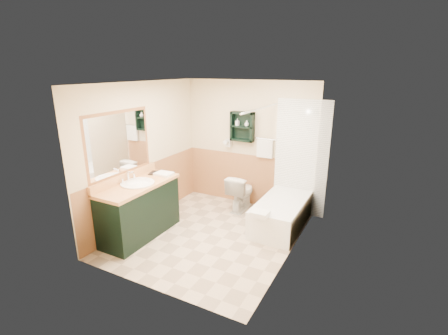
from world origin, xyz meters
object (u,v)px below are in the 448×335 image
vanity_book (150,167)px  soap_bottle_b (247,124)px  vanity (140,210)px  toilet (241,192)px  bathtub (282,213)px  hair_dryer (228,143)px  soap_bottle_a (237,124)px  wall_shelf (242,127)px

vanity_book → soap_bottle_b: size_ratio=2.02×
vanity_book → vanity: bearing=-90.0°
toilet → bathtub: bearing=161.5°
toilet → vanity_book: size_ratio=3.21×
vanity → soap_bottle_b: soap_bottle_b is taller
toilet → vanity_book: (-1.17, -1.18, 0.65)m
hair_dryer → soap_bottle_b: (0.39, -0.03, 0.41)m
toilet → soap_bottle_a: bearing=-50.1°
wall_shelf → vanity_book: 1.86m
vanity → toilet: bearing=59.0°
toilet → soap_bottle_a: 1.30m
hair_dryer → toilet: size_ratio=0.35×
soap_bottle_a → toilet: bearing=-49.6°
hair_dryer → bathtub: bearing=-23.4°
wall_shelf → vanity_book: wall_shelf is taller
soap_bottle_a → bathtub: bearing=-25.8°
vanity → vanity_book: size_ratio=6.49×
hair_dryer → bathtub: 1.74m
wall_shelf → hair_dryer: (-0.30, 0.02, -0.35)m
vanity → soap_bottle_a: size_ratio=10.82×
vanity → hair_dryer: bearing=73.0°
vanity_book → toilet: bearing=26.7°
hair_dryer → toilet: bearing=-33.9°
hair_dryer → vanity_book: 1.65m
hair_dryer → vanity: hair_dryer is taller
vanity → soap_bottle_b: size_ratio=13.14×
vanity_book → soap_bottle_a: size_ratio=1.67×
toilet → soap_bottle_b: size_ratio=6.51×
hair_dryer → soap_bottle_a: (0.20, -0.03, 0.39)m
wall_shelf → hair_dryer: 0.46m
wall_shelf → vanity: (-0.89, -1.92, -1.11)m
toilet → soap_bottle_b: soap_bottle_b is taller
bathtub → vanity_book: (-2.08, -0.88, 0.76)m
wall_shelf → soap_bottle_b: wall_shelf is taller
vanity_book → hair_dryer: bearing=43.9°
bathtub → vanity_book: vanity_book is taller
toilet → soap_bottle_a: (-0.21, 0.24, 1.26)m
bathtub → toilet: size_ratio=2.17×
vanity → toilet: vanity is taller
hair_dryer → bathtub: size_ratio=0.16×
bathtub → vanity_book: bearing=-157.2°
bathtub → soap_bottle_b: soap_bottle_b is taller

